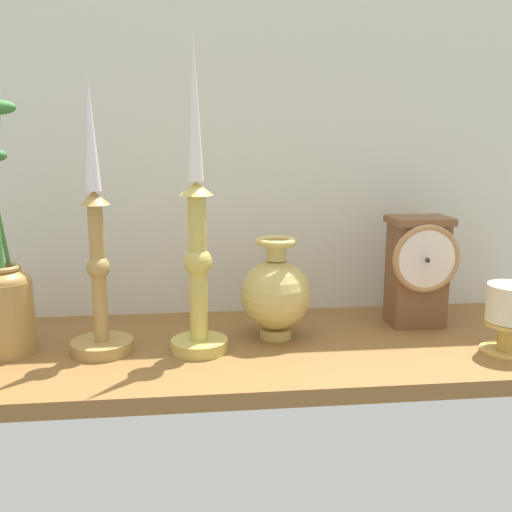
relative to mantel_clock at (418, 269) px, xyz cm
name	(u,v)px	position (x,y,z in cm)	size (l,w,h in cm)	color
ground_plane	(253,350)	(-28.85, -6.05, -11.07)	(100.00, 36.00, 2.40)	brown
back_wall	(241,133)	(-28.85, 12.45, 22.63)	(120.00, 2.00, 65.00)	silver
mantel_clock	(418,269)	(0.00, 0.00, 0.00)	(11.43, 9.72, 18.71)	brown
candlestick_tall_left	(98,268)	(-51.78, -7.19, 3.06)	(9.24, 9.24, 40.12)	#AB8647
candlestick_tall_center	(198,251)	(-37.20, -8.38, 5.58)	(8.62, 8.62, 46.09)	#C7B253
brass_vase_bulbous	(276,293)	(-24.87, -3.82, -2.44)	(11.18, 11.18, 16.33)	tan
brass_vase_jar	(5,294)	(-65.71, -5.66, -0.78)	(8.17, 8.17, 36.89)	#AB8343
pillar_candle_front	(511,314)	(9.10, -14.04, -3.93)	(8.17, 8.17, 11.61)	gold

